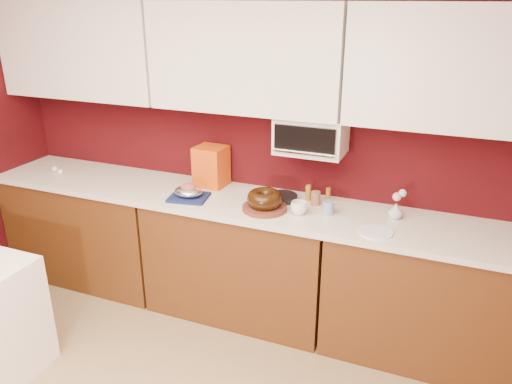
{
  "coord_description": "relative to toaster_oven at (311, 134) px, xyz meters",
  "views": [
    {
      "loc": [
        1.31,
        -0.99,
        2.23
      ],
      "look_at": [
        0.16,
        1.84,
        1.02
      ],
      "focal_mm": 35.0,
      "sensor_mm": 36.0,
      "label": 1
    }
  ],
  "objects": [
    {
      "name": "toaster_oven",
      "position": [
        0.0,
        0.0,
        0.0
      ],
      "size": [
        0.45,
        0.3,
        0.25
      ],
      "primitive_type": "cube",
      "color": "white",
      "rests_on": "upper_cabinet_center"
    },
    {
      "name": "base_cabinet_center",
      "position": [
        -0.45,
        -0.17,
        -0.95
      ],
      "size": [
        1.31,
        0.58,
        0.86
      ],
      "primitive_type": "cube",
      "color": "#532D10",
      "rests_on": "floor"
    },
    {
      "name": "foil_ham_nest",
      "position": [
        -0.79,
        -0.28,
        -0.42
      ],
      "size": [
        0.23,
        0.2,
        0.07
      ],
      "primitive_type": "ellipsoid",
      "rotation": [
        0.0,
        0.0,
        0.17
      ],
      "color": "white",
      "rests_on": "navy_towel"
    },
    {
      "name": "egg_left",
      "position": [
        -2.08,
        -0.18,
        -0.45
      ],
      "size": [
        0.07,
        0.06,
        0.04
      ],
      "primitive_type": "ellipsoid",
      "rotation": [
        0.0,
        0.0,
        -0.36
      ],
      "color": "silver",
      "rests_on": "countertop"
    },
    {
      "name": "paper_cup",
      "position": [
        0.06,
        -0.05,
        -0.43
      ],
      "size": [
        0.07,
        0.07,
        0.09
      ],
      "primitive_type": "cylinder",
      "rotation": [
        0.0,
        0.0,
        0.04
      ],
      "color": "brown",
      "rests_on": "countertop"
    },
    {
      "name": "blue_jar",
      "position": [
        0.18,
        -0.17,
        -0.43
      ],
      "size": [
        0.08,
        0.08,
        0.09
      ],
      "primitive_type": "cylinder",
      "rotation": [
        0.0,
        0.0,
        -0.09
      ],
      "color": "navy",
      "rests_on": "countertop"
    },
    {
      "name": "bundt_cake",
      "position": [
        -0.23,
        -0.26,
        -0.39
      ],
      "size": [
        0.3,
        0.3,
        0.1
      ],
      "primitive_type": "torus",
      "rotation": [
        0.0,
        0.0,
        0.37
      ],
      "color": "black",
      "rests_on": "cake_base"
    },
    {
      "name": "toaster_oven_door",
      "position": [
        0.0,
        -0.16,
        0.0
      ],
      "size": [
        0.4,
        0.02,
        0.18
      ],
      "primitive_type": "cube",
      "color": "black",
      "rests_on": "toaster_oven"
    },
    {
      "name": "egg_right",
      "position": [
        -2.0,
        -0.21,
        -0.46
      ],
      "size": [
        0.06,
        0.05,
        0.04
      ],
      "primitive_type": "ellipsoid",
      "rotation": [
        0.0,
        0.0,
        -0.19
      ],
      "color": "white",
      "rests_on": "countertop"
    },
    {
      "name": "upper_cabinet_right",
      "position": [
        0.88,
        -0.02,
        0.48
      ],
      "size": [
        1.31,
        0.33,
        0.7
      ],
      "primitive_type": "cube",
      "color": "white",
      "rests_on": "wall_back"
    },
    {
      "name": "upper_cabinet_left",
      "position": [
        -1.78,
        -0.02,
        0.48
      ],
      "size": [
        1.31,
        0.33,
        0.7
      ],
      "primitive_type": "cube",
      "color": "white",
      "rests_on": "wall_back"
    },
    {
      "name": "roasted_ham",
      "position": [
        -0.79,
        -0.28,
        -0.4
      ],
      "size": [
        0.13,
        0.12,
        0.07
      ],
      "primitive_type": "ellipsoid",
      "rotation": [
        0.0,
        0.0,
        -0.31
      ],
      "color": "#A4544B",
      "rests_on": "foil_ham_nest"
    },
    {
      "name": "flower_vase",
      "position": [
        0.59,
        -0.07,
        -0.42
      ],
      "size": [
        0.08,
        0.08,
        0.11
      ],
      "primitive_type": "imported",
      "rotation": [
        0.0,
        0.0,
        0.14
      ],
      "color": "silver",
      "rests_on": "countertop"
    },
    {
      "name": "wall_back",
      "position": [
        -0.45,
        0.15,
        -0.12
      ],
      "size": [
        4.0,
        0.02,
        2.5
      ],
      "primitive_type": "cube",
      "color": "#3D080B",
      "rests_on": "floor"
    },
    {
      "name": "flower_blue",
      "position": [
        0.62,
        -0.05,
        -0.3
      ],
      "size": [
        0.05,
        0.05,
        0.05
      ],
      "primitive_type": "sphere",
      "color": "#98D6F4",
      "rests_on": "flower_vase"
    },
    {
      "name": "coffee_mug",
      "position": [
        0.0,
        -0.24,
        -0.42
      ],
      "size": [
        0.1,
        0.1,
        0.1
      ],
      "primitive_type": "imported",
      "rotation": [
        0.0,
        0.0,
        0.11
      ],
      "color": "white",
      "rests_on": "countertop"
    },
    {
      "name": "base_cabinet_right",
      "position": [
        0.88,
        -0.17,
        -0.95
      ],
      "size": [
        1.31,
        0.58,
        0.86
      ],
      "primitive_type": "cube",
      "color": "#532D10",
      "rests_on": "floor"
    },
    {
      "name": "pandoro_box",
      "position": [
        -0.76,
        0.02,
        -0.33
      ],
      "size": [
        0.23,
        0.21,
        0.3
      ],
      "primitive_type": "cube",
      "rotation": [
        0.0,
        0.0,
        -0.07
      ],
      "color": "#B8290C",
      "rests_on": "countertop"
    },
    {
      "name": "amber_bottle",
      "position": [
        -0.01,
        0.01,
        -0.42
      ],
      "size": [
        0.04,
        0.04,
        0.11
      ],
      "primitive_type": "cylinder",
      "rotation": [
        0.0,
        0.0,
        0.09
      ],
      "color": "olive",
      "rests_on": "countertop"
    },
    {
      "name": "amber_bottle_tall",
      "position": [
        0.13,
        0.03,
        -0.42
      ],
      "size": [
        0.04,
        0.04,
        0.11
      ],
      "primitive_type": "cylinder",
      "rotation": [
        0.0,
        0.0,
        0.18
      ],
      "color": "brown",
      "rests_on": "countertop"
    },
    {
      "name": "upper_cabinet_center",
      "position": [
        -0.45,
        -0.02,
        0.48
      ],
      "size": [
        1.31,
        0.33,
        0.7
      ],
      "primitive_type": "cube",
      "color": "white",
      "rests_on": "wall_back"
    },
    {
      "name": "dark_pan",
      "position": [
        -0.18,
        -0.05,
        -0.46
      ],
      "size": [
        0.23,
        0.23,
        0.04
      ],
      "primitive_type": "cylinder",
      "rotation": [
        0.0,
        0.0,
        -0.12
      ],
      "color": "black",
      "rests_on": "countertop"
    },
    {
      "name": "cake_base",
      "position": [
        -0.23,
        -0.26,
        -0.46
      ],
      "size": [
        0.35,
        0.35,
        0.03
      ],
      "primitive_type": "cylinder",
      "rotation": [
        0.0,
        0.0,
        -0.21
      ],
      "color": "maroon",
      "rests_on": "countertop"
    },
    {
      "name": "base_cabinet_left",
      "position": [
        -1.78,
        -0.17,
        -0.95
      ],
      "size": [
        1.31,
        0.58,
        0.86
      ],
      "primitive_type": "cube",
      "color": "#532D10",
      "rests_on": "floor"
    },
    {
      "name": "navy_towel",
      "position": [
        -0.79,
        -0.28,
        -0.46
      ],
      "size": [
        0.3,
        0.26,
        0.02
      ],
      "primitive_type": "cube",
      "rotation": [
        0.0,
        0.0,
        0.18
      ],
      "color": "#152050",
      "rests_on": "countertop"
    },
    {
      "name": "countertop",
      "position": [
        -0.45,
        -0.17,
        -0.49
      ],
      "size": [
        4.0,
        0.62,
        0.04
      ],
      "primitive_type": "cube",
      "color": "silver",
      "rests_on": "base_cabinet_center"
    },
    {
      "name": "china_plate",
      "position": [
        0.52,
        -0.33,
        -0.47
      ],
      "size": [
        0.27,
        0.27,
        0.01
      ],
      "primitive_type": "cylinder",
      "rotation": [
        0.0,
        0.0,
        0.38
      ],
      "color": "white",
      "rests_on": "countertop"
    },
    {
      "name": "toaster_oven_handle",
      "position": [
        0.0,
        -0.18,
        -0.07
      ],
      "size": [
        0.42,
        0.02,
        0.02
      ],
      "primitive_type": "cylinder",
      "rotation": [
        0.0,
        1.57,
        0.0
      ],
      "color": "silver",
      "rests_on": "toaster_oven"
    },
    {
      "name": "flower_pink",
      "position": [
        0.59,
        -0.07,
        -0.33
      ],
      "size": [
        0.05,
        0.05,
        0.05
      ],
      "primitive_type": "sphere",
      "color": "pink",
      "rests_on": "flower_vase"
    }
  ]
}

